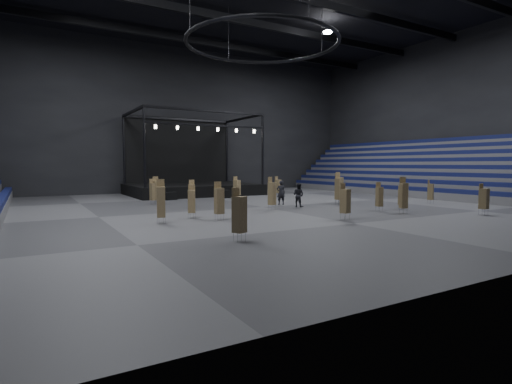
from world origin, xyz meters
TOP-DOWN VIEW (x-y plane):
  - floor at (0.00, 0.00)m, footprint 50.00×50.00m
  - wall_back at (0.00, 21.00)m, footprint 50.00×0.20m
  - wall_right at (25.00, 0.00)m, footprint 0.20×42.00m
  - bleachers_right at (22.94, 0.00)m, footprint 7.20×40.00m
  - stage at (0.00, 16.24)m, footprint 14.00×10.00m
  - truss_ring at (-0.00, 0.00)m, footprint 12.30×12.30m
  - flight_case_left at (-4.41, 9.91)m, footprint 1.21×0.72m
  - flight_case_mid at (1.01, 9.23)m, footprint 1.33×0.84m
  - flight_case_right at (2.30, 10.15)m, footprint 1.12×0.75m
  - chair_stack_0 at (7.49, -0.84)m, footprint 0.54×0.54m
  - chair_stack_1 at (6.16, -6.70)m, footprint 0.49×0.49m
  - chair_stack_2 at (0.74, -8.93)m, footprint 0.59×0.59m
  - chair_stack_3 at (-7.16, 6.16)m, footprint 0.57×0.57m
  - chair_stack_4 at (-7.43, -3.69)m, footprint 0.59×0.59m
  - chair_stack_5 at (6.47, 7.55)m, footprint 0.68×0.68m
  - chair_stack_6 at (-8.35, -11.99)m, footprint 0.67×0.67m
  - chair_stack_7 at (8.41, -6.85)m, footprint 0.51×0.51m
  - chair_stack_8 at (-6.82, 6.24)m, footprint 0.65×0.65m
  - chair_stack_9 at (-6.25, -5.31)m, footprint 0.50×0.50m
  - chair_stack_10 at (-5.15, 2.24)m, footprint 0.55×0.55m
  - chair_stack_11 at (-9.80, -4.96)m, footprint 0.57×0.57m
  - chair_stack_12 at (6.69, -1.68)m, footprint 0.61×0.61m
  - chair_stack_13 at (10.49, -11.99)m, footprint 0.56×0.56m
  - chair_stack_14 at (14.00, -5.26)m, footprint 0.58×0.58m
  - chair_stack_15 at (1.37, 7.11)m, footprint 0.67×0.67m
  - chair_stack_16 at (-0.42, -2.17)m, footprint 0.60×0.60m
  - chair_stack_17 at (6.43, -8.67)m, footprint 0.59×0.59m
  - man_center at (2.38, 0.80)m, footprint 0.86×0.68m
  - crew_member at (2.59, -1.44)m, footprint 1.05×1.16m

SIDE VIEW (x-z plane):
  - floor at x=0.00m, z-range 0.00..0.00m
  - flight_case_right at x=2.30m, z-range 0.00..0.68m
  - flight_case_left at x=-4.41m, z-range 0.00..0.76m
  - flight_case_mid at x=1.01m, z-range 0.00..0.82m
  - chair_stack_7 at x=8.41m, z-range 0.06..1.88m
  - crew_member at x=2.59m, z-range 0.00..1.94m
  - man_center at x=2.38m, z-range 0.00..2.07m
  - chair_stack_1 at x=6.16m, z-range 0.04..2.16m
  - chair_stack_14 at x=14.00m, z-range 0.05..2.16m
  - chair_stack_4 at x=-7.43m, z-range 0.05..2.22m
  - chair_stack_13 at x=10.49m, z-range 0.08..2.23m
  - chair_stack_10 at x=-5.15m, z-range 0.05..2.28m
  - chair_stack_3 at x=-7.16m, z-range 0.06..2.28m
  - chair_stack_5 at x=6.47m, z-range 0.08..2.26m
  - chair_stack_2 at x=0.74m, z-range 0.06..2.35m
  - chair_stack_15 at x=1.37m, z-range 0.08..2.35m
  - chair_stack_9 at x=-6.25m, z-range 0.05..2.45m
  - chair_stack_6 at x=-8.35m, z-range 0.06..2.49m
  - chair_stack_8 at x=-6.82m, z-range 0.07..2.48m
  - chair_stack_16 at x=-0.42m, z-range 0.03..2.54m
  - chair_stack_17 at x=6.43m, z-range 0.02..2.60m
  - chair_stack_11 at x=-9.80m, z-range 0.02..2.63m
  - chair_stack_12 at x=6.69m, z-range 0.04..2.77m
  - chair_stack_0 at x=7.49m, z-range 0.03..2.81m
  - stage at x=0.00m, z-range -3.15..6.05m
  - bleachers_right at x=22.94m, z-range -1.47..4.93m
  - wall_back at x=0.00m, z-range 0.00..18.00m
  - wall_right at x=25.00m, z-range 0.00..18.00m
  - truss_ring at x=0.00m, z-range 10.43..15.58m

